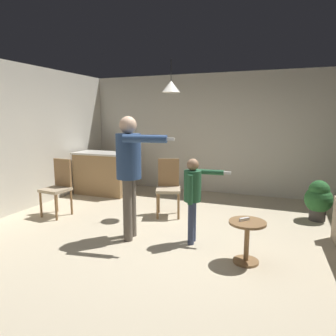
# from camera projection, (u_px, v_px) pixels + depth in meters

# --- Properties ---
(ground) EXTENTS (7.68, 7.68, 0.00)m
(ground) POSITION_uv_depth(u_px,v_px,m) (172.00, 244.00, 4.30)
(ground) COLOR beige
(wall_back) EXTENTS (6.40, 0.10, 2.70)m
(wall_back) POSITION_uv_depth(u_px,v_px,m) (221.00, 134.00, 7.02)
(wall_back) COLOR silver
(wall_back) RESTS_ON ground
(kitchen_counter) EXTENTS (1.26, 0.66, 0.95)m
(kitchen_counter) POSITION_uv_depth(u_px,v_px,m) (103.00, 173.00, 7.01)
(kitchen_counter) COLOR #99754C
(kitchen_counter) RESTS_ON ground
(side_table_by_couch) EXTENTS (0.44, 0.44, 0.52)m
(side_table_by_couch) POSITION_uv_depth(u_px,v_px,m) (247.00, 237.00, 3.69)
(side_table_by_couch) COLOR olive
(side_table_by_couch) RESTS_ON ground
(person_adult) EXTENTS (0.89, 0.50, 1.75)m
(person_adult) POSITION_uv_depth(u_px,v_px,m) (130.00, 164.00, 4.32)
(person_adult) COLOR #60564C
(person_adult) RESTS_ON ground
(person_child) EXTENTS (0.60, 0.37, 1.19)m
(person_child) POSITION_uv_depth(u_px,v_px,m) (193.00, 191.00, 4.22)
(person_child) COLOR #384260
(person_child) RESTS_ON ground
(dining_chair_by_counter) EXTENTS (0.54, 0.54, 1.00)m
(dining_chair_by_counter) POSITION_uv_depth(u_px,v_px,m) (168.00, 185.00, 5.49)
(dining_chair_by_counter) COLOR olive
(dining_chair_by_counter) RESTS_ON ground
(dining_chair_near_wall) EXTENTS (0.46, 0.46, 1.00)m
(dining_chair_near_wall) POSITION_uv_depth(u_px,v_px,m) (59.00, 185.00, 5.48)
(dining_chair_near_wall) COLOR olive
(dining_chair_near_wall) RESTS_ON ground
(potted_plant_corner) EXTENTS (0.45, 0.45, 0.69)m
(potted_plant_corner) POSITION_uv_depth(u_px,v_px,m) (319.00, 198.00, 5.21)
(potted_plant_corner) COLOR #4C4742
(potted_plant_corner) RESTS_ON ground
(spare_remote_on_table) EXTENTS (0.12, 0.12, 0.04)m
(spare_remote_on_table) POSITION_uv_depth(u_px,v_px,m) (244.00, 219.00, 3.68)
(spare_remote_on_table) COLOR white
(spare_remote_on_table) RESTS_ON side_table_by_couch
(ceiling_light_pendant) EXTENTS (0.32, 0.32, 0.55)m
(ceiling_light_pendant) POSITION_uv_depth(u_px,v_px,m) (171.00, 87.00, 5.28)
(ceiling_light_pendant) COLOR silver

